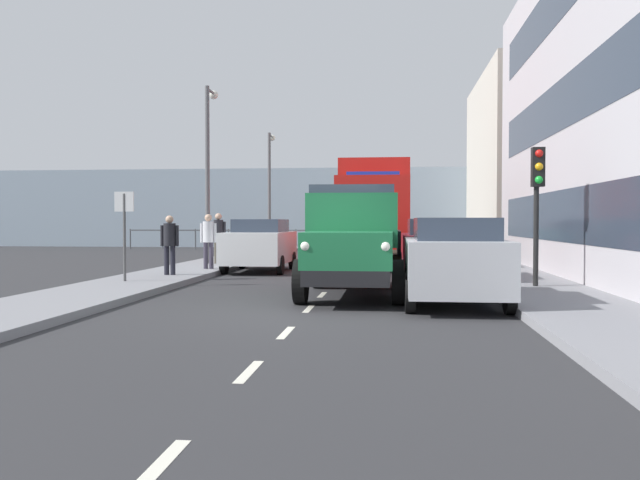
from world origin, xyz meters
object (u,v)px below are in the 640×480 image
at_px(car_white_oppositeside_0, 260,244).
at_px(lamp_post_far, 270,180).
at_px(street_sign, 124,220).
at_px(car_silver_kerbside_near, 454,260).
at_px(car_black_kerbside_2, 426,242).
at_px(pedestrian_strolling, 208,237).
at_px(traffic_light_near, 537,186).
at_px(car_teal_kerbside_3, 419,238).
at_px(pedestrian_in_dark_coat, 170,240).
at_px(lamp_post_promenade, 209,158).
at_px(car_maroon_kerbside_1, 436,249).
at_px(lorry_cargo_red, 375,210).
at_px(truck_vintage_green, 353,243).
at_px(pedestrian_by_lamp, 218,234).

bearing_deg(car_white_oppositeside_0, lamp_post_far, -81.03).
distance_m(car_white_oppositeside_0, street_sign, 6.02).
distance_m(car_silver_kerbside_near, car_black_kerbside_2, 10.91).
distance_m(pedestrian_strolling, traffic_light_near, 10.36).
bearing_deg(street_sign, car_silver_kerbside_near, 159.79).
relative_size(car_teal_kerbside_3, pedestrian_strolling, 2.49).
bearing_deg(pedestrian_in_dark_coat, lamp_post_promenade, -86.26).
bearing_deg(lamp_post_far, car_maroon_kerbside_1, 115.80).
relative_size(car_black_kerbside_2, street_sign, 2.04).
bearing_deg(car_silver_kerbside_near, pedestrian_strolling, -46.42).
height_order(car_maroon_kerbside_1, pedestrian_strolling, pedestrian_strolling).
distance_m(lorry_cargo_red, traffic_light_near, 10.06).
bearing_deg(car_silver_kerbside_near, pedestrian_in_dark_coat, -33.43).
distance_m(truck_vintage_green, pedestrian_in_dark_coat, 6.48).
bearing_deg(lamp_post_far, car_teal_kerbside_3, 155.81).
bearing_deg(car_teal_kerbside_3, car_white_oppositeside_0, 58.26).
bearing_deg(lorry_cargo_red, car_silver_kerbside_near, 98.84).
relative_size(car_black_kerbside_2, lamp_post_far, 0.76).
height_order(car_silver_kerbside_near, lamp_post_far, lamp_post_far).
bearing_deg(car_maroon_kerbside_1, lamp_post_far, -64.20).
xyz_separation_m(car_teal_kerbside_3, traffic_light_near, (-2.12, 14.74, 1.58)).
bearing_deg(street_sign, car_maroon_kerbside_1, -163.68).
bearing_deg(truck_vintage_green, car_maroon_kerbside_1, -117.33).
height_order(truck_vintage_green, car_teal_kerbside_3, truck_vintage_green).
relative_size(pedestrian_in_dark_coat, pedestrian_strolling, 0.97).
bearing_deg(lorry_cargo_red, lamp_post_promenade, 15.51).
distance_m(lorry_cargo_red, car_white_oppositeside_0, 5.18).
distance_m(pedestrian_in_dark_coat, lamp_post_far, 16.01).
bearing_deg(car_silver_kerbside_near, car_teal_kerbside_3, -90.00).
distance_m(truck_vintage_green, lamp_post_promenade, 10.95).
distance_m(car_silver_kerbside_near, pedestrian_in_dark_coat, 8.89).
relative_size(car_maroon_kerbside_1, lamp_post_promenade, 0.69).
bearing_deg(street_sign, car_teal_kerbside_3, -118.74).
relative_size(car_maroon_kerbside_1, car_teal_kerbside_3, 1.01).
xyz_separation_m(truck_vintage_green, street_sign, (5.85, -1.66, 0.50)).
bearing_deg(car_white_oppositeside_0, car_black_kerbside_2, -155.49).
distance_m(truck_vintage_green, car_teal_kerbside_3, 16.21).
bearing_deg(traffic_light_near, pedestrian_strolling, -27.59).
distance_m(lorry_cargo_red, car_teal_kerbside_3, 5.92).
xyz_separation_m(car_teal_kerbside_3, car_white_oppositeside_0, (5.53, 8.94, 0.00)).
relative_size(car_maroon_kerbside_1, car_white_oppositeside_0, 1.09).
bearing_deg(car_black_kerbside_2, street_sign, 45.32).
height_order(car_silver_kerbside_near, car_maroon_kerbside_1, same).
bearing_deg(car_teal_kerbside_3, pedestrian_strolling, 55.02).
bearing_deg(car_maroon_kerbside_1, traffic_light_near, 128.73).
bearing_deg(car_teal_kerbside_3, traffic_light_near, 98.19).
relative_size(lorry_cargo_red, car_silver_kerbside_near, 2.10).
distance_m(pedestrian_by_lamp, lamp_post_promenade, 2.77).
bearing_deg(pedestrian_in_dark_coat, lamp_post_far, -89.79).
height_order(pedestrian_in_dark_coat, street_sign, street_sign).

